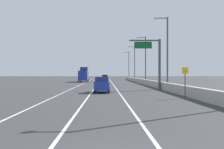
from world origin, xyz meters
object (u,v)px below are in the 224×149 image
object	(u,v)px
overhead_sign_gantry	(155,58)
lamp_post_right_second	(166,48)
speed_advisory_sign	(185,80)
car_silver_0	(105,78)
lamp_post_right_third	(145,57)
car_black_1	(105,78)
box_truck	(84,75)
lamp_post_right_fourth	(134,61)
lamp_post_right_fifth	(128,64)
car_blue_2	(102,85)

from	to	relation	value
overhead_sign_gantry	lamp_post_right_second	world-z (taller)	lamp_post_right_second
speed_advisory_sign	car_silver_0	size ratio (longest dim) A/B	0.65
lamp_post_right_third	car_black_1	bearing A→B (deg)	121.85
overhead_sign_gantry	box_truck	bearing A→B (deg)	110.13
lamp_post_right_fourth	car_black_1	distance (m)	12.55
lamp_post_right_second	lamp_post_right_fourth	distance (m)	43.52
lamp_post_right_fifth	car_black_1	world-z (taller)	lamp_post_right_fifth
overhead_sign_gantry	lamp_post_right_second	xyz separation A→B (m)	(1.83, 0.65, 1.52)
overhead_sign_gantry	car_blue_2	size ratio (longest dim) A/B	1.61
speed_advisory_sign	lamp_post_right_fourth	xyz separation A→B (m)	(1.19, 57.91, 4.49)
overhead_sign_gantry	car_black_1	bearing A→B (deg)	101.28
lamp_post_right_fourth	lamp_post_right_fifth	world-z (taller)	same
lamp_post_right_fifth	car_blue_2	world-z (taller)	lamp_post_right_fifth
lamp_post_right_third	box_truck	world-z (taller)	lamp_post_right_third
speed_advisory_sign	car_blue_2	size ratio (longest dim) A/B	0.64
lamp_post_right_second	car_black_1	distance (m)	38.09
lamp_post_right_fourth	car_blue_2	bearing A→B (deg)	-100.62
lamp_post_right_second	box_truck	distance (m)	39.35
speed_advisory_sign	box_truck	bearing A→B (deg)	105.40
car_black_1	box_truck	world-z (taller)	box_truck
car_black_1	lamp_post_right_fourth	bearing A→B (deg)	37.45
car_blue_2	box_truck	xyz separation A→B (m)	(-5.74, 42.27, 0.94)
lamp_post_right_third	box_truck	size ratio (longest dim) A/B	1.16
car_blue_2	lamp_post_right_fifth	bearing A→B (deg)	82.49
lamp_post_right_second	lamp_post_right_third	size ratio (longest dim) A/B	1.00
lamp_post_right_fifth	car_silver_0	distance (m)	24.67
overhead_sign_gantry	lamp_post_right_fourth	world-z (taller)	lamp_post_right_fourth
lamp_post_right_fourth	car_black_1	xyz separation A→B (m)	(-9.05, -6.93, -5.25)
lamp_post_right_third	lamp_post_right_fifth	size ratio (longest dim) A/B	1.00
overhead_sign_gantry	lamp_post_right_third	bearing A→B (deg)	85.44
lamp_post_right_third	lamp_post_right_fourth	size ratio (longest dim) A/B	1.00
speed_advisory_sign	lamp_post_right_fifth	distance (m)	79.80
lamp_post_right_fourth	car_silver_0	size ratio (longest dim) A/B	2.37
speed_advisory_sign	car_black_1	size ratio (longest dim) A/B	0.65
speed_advisory_sign	lamp_post_right_fourth	bearing A→B (deg)	88.82
overhead_sign_gantry	lamp_post_right_third	xyz separation A→B (m)	(1.79, 22.41, 1.52)
lamp_post_right_fourth	box_truck	size ratio (longest dim) A/B	1.16
lamp_post_right_fourth	car_blue_2	world-z (taller)	lamp_post_right_fourth
lamp_post_right_fourth	car_silver_0	xyz separation A→B (m)	(-9.03, -0.55, -5.27)
speed_advisory_sign	lamp_post_right_second	world-z (taller)	lamp_post_right_second
overhead_sign_gantry	lamp_post_right_fourth	xyz separation A→B (m)	(1.63, 44.16, 1.52)
lamp_post_right_fifth	lamp_post_right_second	bearing A→B (deg)	-89.92
lamp_post_right_third	lamp_post_right_fourth	distance (m)	21.76
speed_advisory_sign	lamp_post_right_fifth	size ratio (longest dim) A/B	0.27
car_silver_0	car_blue_2	size ratio (longest dim) A/B	0.99
car_blue_2	box_truck	bearing A→B (deg)	97.74
box_truck	car_silver_0	bearing A→B (deg)	49.01
lamp_post_right_third	car_silver_0	size ratio (longest dim) A/B	2.37
lamp_post_right_third	lamp_post_right_fourth	bearing A→B (deg)	90.41
speed_advisory_sign	lamp_post_right_third	size ratio (longest dim) A/B	0.27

